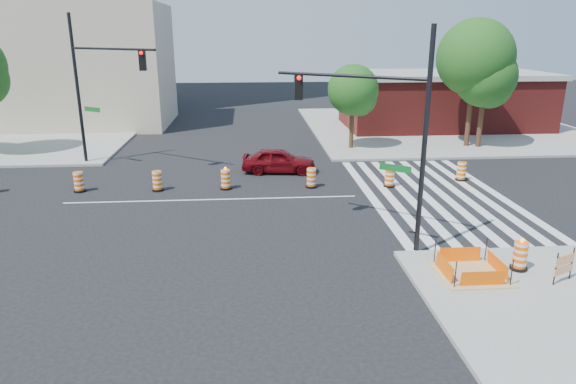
% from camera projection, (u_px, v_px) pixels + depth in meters
% --- Properties ---
extents(ground, '(120.00, 120.00, 0.00)m').
position_uv_depth(ground, '(212.00, 200.00, 24.79)').
color(ground, black).
rests_on(ground, ground).
extents(sidewalk_ne, '(22.00, 22.00, 0.15)m').
position_uv_depth(sidewalk_ne, '(440.00, 127.00, 43.22)').
color(sidewalk_ne, gray).
rests_on(sidewalk_ne, ground).
extents(crosswalk_east, '(6.75, 13.50, 0.01)m').
position_uv_depth(crosswalk_east, '(433.00, 194.00, 25.59)').
color(crosswalk_east, silver).
rests_on(crosswalk_east, ground).
extents(lane_centerline, '(14.00, 0.12, 0.01)m').
position_uv_depth(lane_centerline, '(212.00, 199.00, 24.78)').
color(lane_centerline, silver).
rests_on(lane_centerline, ground).
extents(excavation_pit, '(2.20, 2.20, 0.90)m').
position_uv_depth(excavation_pit, '(470.00, 272.00, 16.82)').
color(excavation_pit, tan).
rests_on(excavation_pit, ground).
extents(brick_storefront, '(16.50, 8.50, 4.60)m').
position_uv_depth(brick_storefront, '(443.00, 100.00, 42.55)').
color(brick_storefront, maroon).
rests_on(brick_storefront, ground).
extents(beige_midrise, '(14.00, 10.00, 10.00)m').
position_uv_depth(beige_midrise, '(83.00, 66.00, 43.33)').
color(beige_midrise, '#C5B396').
rests_on(beige_midrise, ground).
extents(red_coupe, '(4.33, 2.13, 1.42)m').
position_uv_depth(red_coupe, '(279.00, 160.00, 29.38)').
color(red_coupe, '#61080E').
rests_on(red_coupe, ground).
extents(signal_pole_se, '(4.90, 3.60, 7.86)m').
position_uv_depth(signal_pole_se, '(380.00, 118.00, 18.14)').
color(signal_pole_se, black).
rests_on(signal_pole_se, ground).
extents(signal_pole_nw, '(5.45, 3.88, 8.65)m').
position_uv_depth(signal_pole_nw, '(97.00, 77.00, 29.17)').
color(signal_pole_nw, black).
rests_on(signal_pole_nw, ground).
extents(pit_drum, '(0.57, 0.57, 1.12)m').
position_uv_depth(pit_drum, '(520.00, 257.00, 17.04)').
color(pit_drum, black).
rests_on(pit_drum, ground).
extents(barricade, '(0.86, 0.44, 1.09)m').
position_uv_depth(barricade, '(564.00, 265.00, 16.15)').
color(barricade, '#FB6505').
rests_on(barricade, ground).
extents(tree_north_c, '(3.39, 3.38, 5.75)m').
position_uv_depth(tree_north_c, '(353.00, 93.00, 34.15)').
color(tree_north_c, '#382314').
rests_on(tree_north_c, ground).
extents(tree_north_d, '(5.10, 5.10, 8.67)m').
position_uv_depth(tree_north_d, '(475.00, 62.00, 34.22)').
color(tree_north_d, '#382314').
rests_on(tree_north_d, ground).
extents(tree_north_e, '(4.09, 4.09, 6.96)m').
position_uv_depth(tree_north_e, '(486.00, 80.00, 34.25)').
color(tree_north_e, '#382314').
rests_on(tree_north_e, ground).
extents(median_drum_1, '(0.60, 0.60, 1.02)m').
position_uv_depth(median_drum_1, '(79.00, 183.00, 25.88)').
color(median_drum_1, black).
rests_on(median_drum_1, ground).
extents(median_drum_2, '(0.60, 0.60, 1.02)m').
position_uv_depth(median_drum_2, '(157.00, 182.00, 26.05)').
color(median_drum_2, black).
rests_on(median_drum_2, ground).
extents(median_drum_3, '(0.60, 0.60, 1.18)m').
position_uv_depth(median_drum_3, '(226.00, 180.00, 26.30)').
color(median_drum_3, black).
rests_on(median_drum_3, ground).
extents(median_drum_4, '(0.60, 0.60, 1.02)m').
position_uv_depth(median_drum_4, '(311.00, 178.00, 26.60)').
color(median_drum_4, black).
rests_on(median_drum_4, ground).
extents(median_drum_5, '(0.60, 0.60, 1.02)m').
position_uv_depth(median_drum_5, '(390.00, 178.00, 26.72)').
color(median_drum_5, black).
rests_on(median_drum_5, ground).
extents(median_drum_6, '(0.60, 0.60, 1.02)m').
position_uv_depth(median_drum_6, '(461.00, 172.00, 27.84)').
color(median_drum_6, black).
rests_on(median_drum_6, ground).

